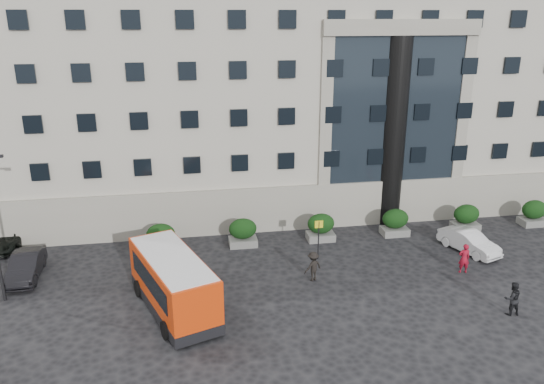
{
  "coord_description": "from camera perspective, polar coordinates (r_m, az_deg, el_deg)",
  "views": [
    {
      "loc": [
        -2.32,
        -23.65,
        14.34
      ],
      "look_at": [
        2.39,
        3.6,
        5.0
      ],
      "focal_mm": 35.0,
      "sensor_mm": 36.0,
      "label": 1
    }
  ],
  "objects": [
    {
      "name": "minibus",
      "position": [
        27.34,
        -10.59,
        -9.41
      ],
      "size": [
        4.66,
        7.47,
        2.95
      ],
      "rotation": [
        0.0,
        0.0,
        0.34
      ],
      "color": "red",
      "rests_on": "ground"
    },
    {
      "name": "entrance_column",
      "position": [
        37.68,
        12.85,
        6.18
      ],
      "size": [
        1.8,
        1.8,
        13.0
      ],
      "primitive_type": "cylinder",
      "color": "black",
      "rests_on": "ground"
    },
    {
      "name": "hedge_f",
      "position": [
        41.96,
        26.34,
        -2.0
      ],
      "size": [
        1.8,
        1.26,
        1.84
      ],
      "color": "#60605E",
      "rests_on": "ground"
    },
    {
      "name": "hedge_b",
      "position": [
        34.38,
        -3.15,
        -4.33
      ],
      "size": [
        1.8,
        1.26,
        1.84
      ],
      "color": "#60605E",
      "rests_on": "ground"
    },
    {
      "name": "parked_car_d",
      "position": [
        38.32,
        -26.52,
        -4.37
      ],
      "size": [
        2.74,
        4.85,
        1.28
      ],
      "primitive_type": "imported",
      "rotation": [
        0.0,
        0.0,
        -0.14
      ],
      "color": "black",
      "rests_on": "ground"
    },
    {
      "name": "white_taxi",
      "position": [
        35.8,
        20.43,
        -5.02
      ],
      "size": [
        2.76,
        4.36,
        1.36
      ],
      "primitive_type": "imported",
      "rotation": [
        0.0,
        0.0,
        0.35
      ],
      "color": "silver",
      "rests_on": "ground"
    },
    {
      "name": "hedge_c",
      "position": [
        35.29,
        5.28,
        -3.76
      ],
      "size": [
        1.8,
        1.26,
        1.84
      ],
      "color": "#60605E",
      "rests_on": "ground"
    },
    {
      "name": "civic_building",
      "position": [
        46.71,
        0.53,
        12.1
      ],
      "size": [
        44.0,
        24.0,
        18.0
      ],
      "primitive_type": "cube",
      "color": "#A7A193",
      "rests_on": "ground"
    },
    {
      "name": "pedestrian_a",
      "position": [
        32.83,
        19.96,
        -6.72
      ],
      "size": [
        0.71,
        0.52,
        1.79
      ],
      "primitive_type": "imported",
      "rotation": [
        0.0,
        0.0,
        2.99
      ],
      "color": "maroon",
      "rests_on": "ground"
    },
    {
      "name": "hedge_a",
      "position": [
        34.24,
        -11.86,
        -4.83
      ],
      "size": [
        1.8,
        1.26,
        1.84
      ],
      "color": "#60605E",
      "rests_on": "ground"
    },
    {
      "name": "hedge_e",
      "position": [
        39.18,
        20.15,
        -2.56
      ],
      "size": [
        1.8,
        1.26,
        1.84
      ],
      "color": "#60605E",
      "rests_on": "ground"
    },
    {
      "name": "bus_stop_sign",
      "position": [
        32.27,
        5.04,
        -4.42
      ],
      "size": [
        0.5,
        0.08,
        2.52
      ],
      "color": "#262628",
      "rests_on": "ground"
    },
    {
      "name": "pedestrian_b",
      "position": [
        29.42,
        24.43,
        -10.38
      ],
      "size": [
        0.88,
        0.7,
        1.77
      ],
      "primitive_type": "imported",
      "rotation": [
        0.0,
        0.0,
        3.11
      ],
      "color": "black",
      "rests_on": "ground"
    },
    {
      "name": "pedestrian_c",
      "position": [
        30.12,
        4.44,
        -7.97
      ],
      "size": [
        1.29,
        1.07,
        1.74
      ],
      "primitive_type": "imported",
      "rotation": [
        0.0,
        0.0,
        3.59
      ],
      "color": "black",
      "rests_on": "ground"
    },
    {
      "name": "hedge_d",
      "position": [
        36.92,
        13.11,
        -3.15
      ],
      "size": [
        1.8,
        1.26,
        1.84
      ],
      "color": "#60605E",
      "rests_on": "ground"
    },
    {
      "name": "ground",
      "position": [
        27.76,
        -3.68,
        -12.49
      ],
      "size": [
        120.0,
        120.0,
        0.0
      ],
      "primitive_type": "plane",
      "color": "black",
      "rests_on": "ground"
    },
    {
      "name": "parked_car_b",
      "position": [
        33.48,
        -24.95,
        -7.24
      ],
      "size": [
        1.66,
        4.34,
        1.41
      ],
      "primitive_type": "imported",
      "rotation": [
        0.0,
        0.0,
        0.04
      ],
      "color": "black",
      "rests_on": "ground"
    }
  ]
}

